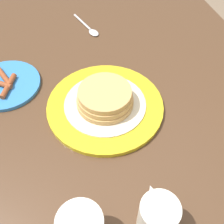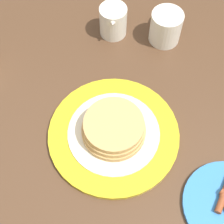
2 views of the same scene
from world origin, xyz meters
name	(u,v)px [view 2 (image 2 of 2)]	position (x,y,z in m)	size (l,w,h in m)	color
ground_plane	(121,219)	(0.00, 0.00, 0.00)	(8.00, 8.00, 0.00)	#7A6651
dining_table	(126,164)	(0.00, 0.00, 0.64)	(1.31, 1.04, 0.76)	#4C3321
pancake_plate	(114,132)	(0.02, 0.03, 0.78)	(0.29, 0.29, 0.06)	gold
coffee_mug	(166,26)	(0.31, -0.09, 0.80)	(0.11, 0.08, 0.08)	silver
creamer_pitcher	(113,21)	(0.32, 0.04, 0.80)	(0.11, 0.07, 0.09)	silver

